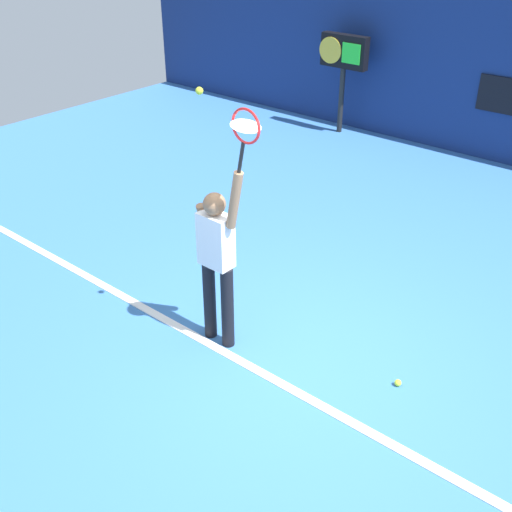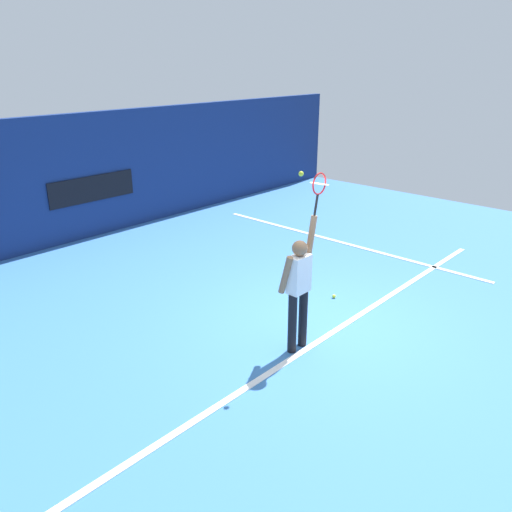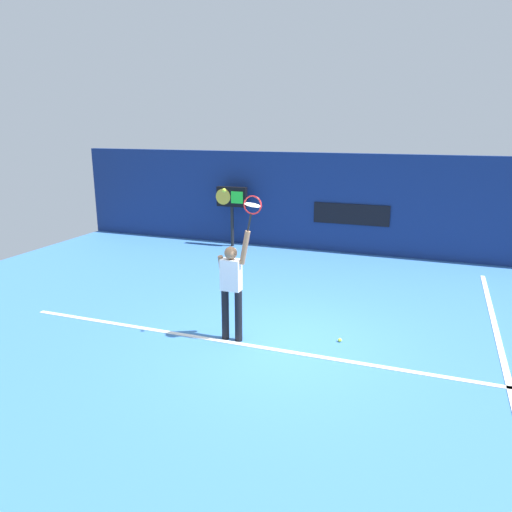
{
  "view_description": "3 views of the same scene",
  "coord_description": "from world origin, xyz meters",
  "px_view_note": "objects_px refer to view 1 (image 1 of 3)",
  "views": [
    {
      "loc": [
        2.86,
        -3.99,
        4.1
      ],
      "look_at": [
        -0.5,
        0.01,
        1.07
      ],
      "focal_mm": 44.14,
      "sensor_mm": 36.0,
      "label": 1
    },
    {
      "loc": [
        -6.2,
        -4.21,
        4.02
      ],
      "look_at": [
        -1.03,
        0.5,
        1.35
      ],
      "focal_mm": 36.25,
      "sensor_mm": 36.0,
      "label": 2
    },
    {
      "loc": [
        2.34,
        -7.52,
        3.66
      ],
      "look_at": [
        -0.66,
        0.53,
        1.37
      ],
      "focal_mm": 34.53,
      "sensor_mm": 36.0,
      "label": 3
    }
  ],
  "objects_px": {
    "tennis_player": "(217,257)",
    "tennis_racket": "(245,130)",
    "spare_ball": "(398,383)",
    "tennis_ball": "(199,91)",
    "scoreboard_clock": "(344,56)"
  },
  "relations": [
    {
      "from": "tennis_racket",
      "to": "spare_ball",
      "type": "relative_size",
      "value": 9.18
    },
    {
      "from": "tennis_ball",
      "to": "tennis_racket",
      "type": "bearing_deg",
      "value": 5.61
    },
    {
      "from": "tennis_ball",
      "to": "tennis_player",
      "type": "bearing_deg",
      "value": 29.6
    },
    {
      "from": "tennis_player",
      "to": "tennis_racket",
      "type": "distance_m",
      "value": 1.42
    },
    {
      "from": "tennis_ball",
      "to": "spare_ball",
      "type": "bearing_deg",
      "value": 18.0
    },
    {
      "from": "tennis_player",
      "to": "scoreboard_clock",
      "type": "bearing_deg",
      "value": 113.14
    },
    {
      "from": "tennis_player",
      "to": "tennis_racket",
      "type": "bearing_deg",
      "value": -0.63
    },
    {
      "from": "tennis_racket",
      "to": "tennis_ball",
      "type": "distance_m",
      "value": 0.54
    },
    {
      "from": "tennis_racket",
      "to": "spare_ball",
      "type": "bearing_deg",
      "value": 21.84
    },
    {
      "from": "tennis_player",
      "to": "scoreboard_clock",
      "type": "relative_size",
      "value": 1.08
    },
    {
      "from": "tennis_racket",
      "to": "tennis_ball",
      "type": "relative_size",
      "value": 9.18
    },
    {
      "from": "tennis_ball",
      "to": "scoreboard_clock",
      "type": "distance_m",
      "value": 7.08
    },
    {
      "from": "tennis_racket",
      "to": "spare_ball",
      "type": "height_order",
      "value": "tennis_racket"
    },
    {
      "from": "tennis_racket",
      "to": "spare_ball",
      "type": "distance_m",
      "value": 2.8
    },
    {
      "from": "spare_ball",
      "to": "tennis_player",
      "type": "bearing_deg",
      "value": -162.63
    }
  ]
}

